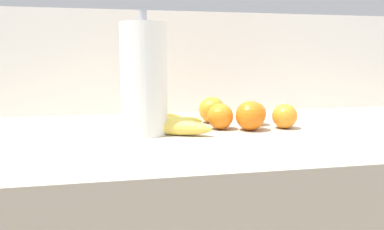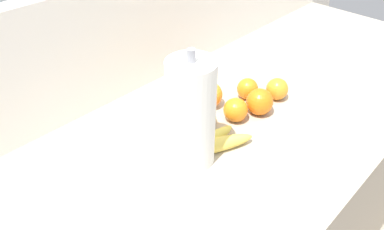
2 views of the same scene
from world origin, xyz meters
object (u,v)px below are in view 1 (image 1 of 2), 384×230
at_px(orange_right, 220,116).
at_px(banana_bunch, 166,125).
at_px(paper_towel_roll, 144,79).
at_px(orange_back_left, 212,110).
at_px(orange_center, 284,116).
at_px(orange_back_right, 255,114).
at_px(orange_front, 250,116).

bearing_deg(orange_right, banana_bunch, -176.00).
relative_size(orange_right, paper_towel_roll, 0.23).
bearing_deg(banana_bunch, paper_towel_roll, -168.06).
height_order(banana_bunch, paper_towel_roll, paper_towel_roll).
height_order(orange_right, orange_back_left, orange_back_left).
xyz_separation_m(banana_bunch, orange_center, (0.33, -0.01, 0.02)).
height_order(banana_bunch, orange_back_right, orange_back_right).
relative_size(orange_back_left, orange_center, 1.15).
distance_m(banana_bunch, orange_center, 0.33).
bearing_deg(orange_center, orange_back_left, 145.47).
xyz_separation_m(orange_right, orange_front, (0.08, -0.03, 0.00)).
bearing_deg(orange_right, orange_center, -6.02).
distance_m(orange_center, paper_towel_roll, 0.40).
relative_size(orange_right, orange_center, 1.02).
bearing_deg(orange_back_right, orange_center, -46.80).
bearing_deg(orange_front, paper_towel_roll, 178.67).
bearing_deg(paper_towel_roll, orange_front, -1.33).
bearing_deg(orange_back_right, banana_bunch, -168.05).
relative_size(banana_bunch, paper_towel_roll, 0.70).
bearing_deg(orange_center, orange_front, -174.41).
height_order(orange_right, orange_back_right, orange_right).
bearing_deg(orange_back_right, orange_back_left, 153.96).
height_order(banana_bunch, orange_center, orange_center).
bearing_deg(orange_back_left, orange_center, -34.53).
distance_m(orange_center, orange_front, 0.10).
relative_size(banana_bunch, orange_right, 3.04).
distance_m(orange_front, paper_towel_roll, 0.30).
distance_m(banana_bunch, orange_front, 0.23).
xyz_separation_m(orange_right, orange_center, (0.18, -0.02, -0.00)).
bearing_deg(orange_front, orange_right, 159.12).
bearing_deg(paper_towel_roll, orange_back_left, 30.94).
relative_size(orange_right, orange_front, 0.89).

